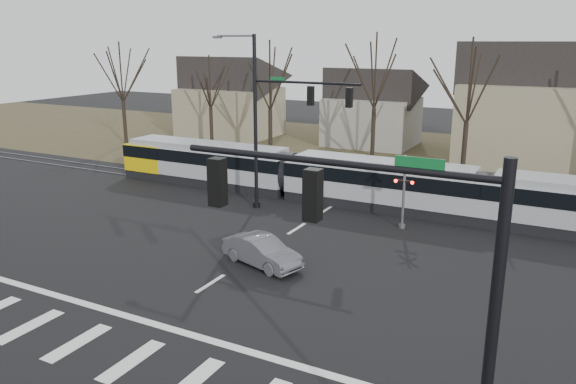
% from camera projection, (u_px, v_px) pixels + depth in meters
% --- Properties ---
extents(ground, '(140.00, 140.00, 0.00)m').
position_uv_depth(ground, '(181.00, 303.00, 21.79)').
color(ground, black).
extents(grass_verge, '(140.00, 28.00, 0.01)m').
position_uv_depth(grass_verge, '(410.00, 156.00, 49.13)').
color(grass_verge, '#38331E').
rests_on(grass_verge, ground).
extents(crosswalk, '(27.00, 2.60, 0.01)m').
position_uv_depth(crosswalk, '(104.00, 351.00, 18.37)').
color(crosswalk, silver).
rests_on(crosswalk, ground).
extents(stop_line, '(28.00, 0.35, 0.01)m').
position_uv_depth(stop_line, '(149.00, 322.00, 20.25)').
color(stop_line, silver).
rests_on(stop_line, ground).
extents(lane_dashes, '(0.18, 30.00, 0.01)m').
position_uv_depth(lane_dashes, '(339.00, 201.00, 35.46)').
color(lane_dashes, silver).
rests_on(lane_dashes, ground).
extents(rail_pair, '(90.00, 1.52, 0.06)m').
position_uv_depth(rail_pair, '(338.00, 202.00, 35.28)').
color(rail_pair, '#59595E').
rests_on(rail_pair, ground).
extents(tram, '(38.13, 2.83, 2.89)m').
position_uv_depth(tram, '(379.00, 182.00, 33.91)').
color(tram, gray).
rests_on(tram, ground).
extents(sedan, '(3.67, 4.82, 1.33)m').
position_uv_depth(sedan, '(262.00, 251.00, 25.28)').
color(sedan, '#55565D').
rests_on(sedan, ground).
extents(signal_pole_near_right, '(6.72, 0.44, 8.00)m').
position_uv_depth(signal_pole_near_right, '(391.00, 293.00, 10.77)').
color(signal_pole_near_right, black).
rests_on(signal_pole_near_right, ground).
extents(signal_pole_far, '(9.28, 0.44, 10.20)m').
position_uv_depth(signal_pole_far, '(279.00, 115.00, 32.06)').
color(signal_pole_far, black).
rests_on(signal_pole_far, ground).
extents(rail_crossing_signal, '(1.08, 0.36, 4.00)m').
position_uv_depth(rail_crossing_signal, '(404.00, 194.00, 29.98)').
color(rail_crossing_signal, '#59595B').
rests_on(rail_crossing_signal, ground).
extents(tree_row, '(59.20, 7.20, 10.00)m').
position_uv_depth(tree_row, '(418.00, 108.00, 41.80)').
color(tree_row, black).
rests_on(tree_row, ground).
extents(house_a, '(9.72, 8.64, 8.60)m').
position_uv_depth(house_a, '(230.00, 94.00, 58.64)').
color(house_a, gray).
rests_on(house_a, ground).
extents(house_b, '(8.64, 7.56, 7.65)m').
position_uv_depth(house_b, '(373.00, 104.00, 53.76)').
color(house_b, gray).
rests_on(house_b, ground).
extents(house_c, '(10.80, 8.64, 10.10)m').
position_uv_depth(house_c, '(528.00, 100.00, 44.58)').
color(house_c, gray).
rests_on(house_c, ground).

